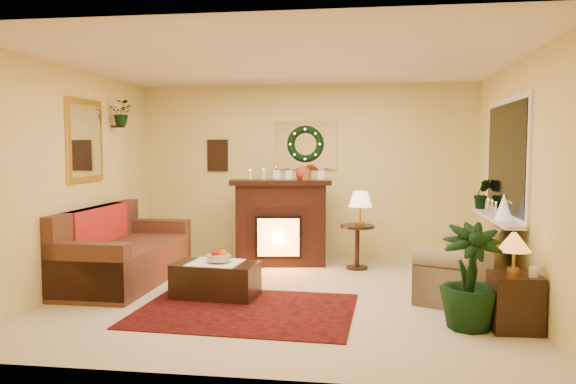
# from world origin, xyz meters

# --- Properties ---
(floor) EXTENTS (5.00, 5.00, 0.00)m
(floor) POSITION_xyz_m (0.00, 0.00, 0.00)
(floor) COLOR beige
(floor) RESTS_ON ground
(ceiling) EXTENTS (5.00, 5.00, 0.00)m
(ceiling) POSITION_xyz_m (0.00, 0.00, 2.60)
(ceiling) COLOR white
(ceiling) RESTS_ON ground
(wall_back) EXTENTS (5.00, 5.00, 0.00)m
(wall_back) POSITION_xyz_m (0.00, 2.25, 1.30)
(wall_back) COLOR #EFD88C
(wall_back) RESTS_ON ground
(wall_front) EXTENTS (5.00, 5.00, 0.00)m
(wall_front) POSITION_xyz_m (0.00, -2.25, 1.30)
(wall_front) COLOR #EFD88C
(wall_front) RESTS_ON ground
(wall_left) EXTENTS (4.50, 4.50, 0.00)m
(wall_left) POSITION_xyz_m (-2.50, 0.00, 1.30)
(wall_left) COLOR #EFD88C
(wall_left) RESTS_ON ground
(wall_right) EXTENTS (4.50, 4.50, 0.00)m
(wall_right) POSITION_xyz_m (2.50, 0.00, 1.30)
(wall_right) COLOR #EFD88C
(wall_right) RESTS_ON ground
(area_rug) EXTENTS (2.26, 1.74, 0.01)m
(area_rug) POSITION_xyz_m (-0.30, -0.60, 0.01)
(area_rug) COLOR #5E120B
(area_rug) RESTS_ON floor
(sofa) EXTENTS (0.98, 2.18, 0.93)m
(sofa) POSITION_xyz_m (-2.04, 0.40, 0.43)
(sofa) COLOR brown
(sofa) RESTS_ON floor
(red_throw) EXTENTS (0.82, 1.34, 0.02)m
(red_throw) POSITION_xyz_m (-2.11, 0.54, 0.46)
(red_throw) COLOR red
(red_throw) RESTS_ON sofa
(fireplace) EXTENTS (1.30, 0.58, 1.15)m
(fireplace) POSITION_xyz_m (-0.29, 1.68, 0.55)
(fireplace) COLOR black
(fireplace) RESTS_ON floor
(poinsettia) EXTENTS (0.22, 0.22, 0.22)m
(poinsettia) POSITION_xyz_m (0.03, 1.70, 1.30)
(poinsettia) COLOR #A62B1A
(poinsettia) RESTS_ON fireplace
(mantel_candle_a) EXTENTS (0.06, 0.06, 0.17)m
(mantel_candle_a) POSITION_xyz_m (-0.73, 1.69, 1.26)
(mantel_candle_a) COLOR white
(mantel_candle_a) RESTS_ON fireplace
(mantel_candle_b) EXTENTS (0.06, 0.06, 0.19)m
(mantel_candle_b) POSITION_xyz_m (-0.54, 1.69, 1.26)
(mantel_candle_b) COLOR white
(mantel_candle_b) RESTS_ON fireplace
(mantel_mirror) EXTENTS (0.92, 0.02, 0.72)m
(mantel_mirror) POSITION_xyz_m (0.00, 2.23, 1.70)
(mantel_mirror) COLOR white
(mantel_mirror) RESTS_ON wall_back
(wreath) EXTENTS (0.55, 0.11, 0.55)m
(wreath) POSITION_xyz_m (0.00, 2.19, 1.72)
(wreath) COLOR #194719
(wreath) RESTS_ON wall_back
(wall_art) EXTENTS (0.32, 0.03, 0.48)m
(wall_art) POSITION_xyz_m (-1.35, 2.23, 1.55)
(wall_art) COLOR #381E11
(wall_art) RESTS_ON wall_back
(gold_mirror) EXTENTS (0.03, 0.84, 1.00)m
(gold_mirror) POSITION_xyz_m (-2.48, 0.30, 1.75)
(gold_mirror) COLOR gold
(gold_mirror) RESTS_ON wall_left
(hanging_plant) EXTENTS (0.33, 0.28, 0.36)m
(hanging_plant) POSITION_xyz_m (-2.34, 1.05, 1.97)
(hanging_plant) COLOR #194719
(hanging_plant) RESTS_ON wall_left
(loveseat) EXTENTS (1.34, 1.64, 0.83)m
(loveseat) POSITION_xyz_m (2.06, 0.31, 0.42)
(loveseat) COLOR tan
(loveseat) RESTS_ON floor
(window_frame) EXTENTS (0.03, 1.86, 1.36)m
(window_frame) POSITION_xyz_m (2.48, 0.55, 1.55)
(window_frame) COLOR white
(window_frame) RESTS_ON wall_right
(window_glass) EXTENTS (0.02, 1.70, 1.22)m
(window_glass) POSITION_xyz_m (2.47, 0.55, 1.55)
(window_glass) COLOR black
(window_glass) RESTS_ON wall_right
(window_sill) EXTENTS (0.22, 1.86, 0.04)m
(window_sill) POSITION_xyz_m (2.38, 0.55, 0.87)
(window_sill) COLOR white
(window_sill) RESTS_ON wall_right
(mini_tree) EXTENTS (0.18, 0.18, 0.27)m
(mini_tree) POSITION_xyz_m (2.36, 0.09, 1.04)
(mini_tree) COLOR white
(mini_tree) RESTS_ON window_sill
(sill_plant) EXTENTS (0.27, 0.22, 0.49)m
(sill_plant) POSITION_xyz_m (2.37, 1.28, 1.08)
(sill_plant) COLOR #13350F
(sill_plant) RESTS_ON window_sill
(side_table_round) EXTENTS (0.50, 0.50, 0.61)m
(side_table_round) POSITION_xyz_m (0.79, 1.58, 0.32)
(side_table_round) COLOR #4C2815
(side_table_round) RESTS_ON floor
(lamp_cream) EXTENTS (0.31, 0.31, 0.48)m
(lamp_cream) POSITION_xyz_m (0.83, 1.54, 0.88)
(lamp_cream) COLOR #EBD38C
(lamp_cream) RESTS_ON side_table_round
(end_table_square) EXTENTS (0.44, 0.44, 0.52)m
(end_table_square) POSITION_xyz_m (2.26, -0.85, 0.27)
(end_table_square) COLOR #321E14
(end_table_square) RESTS_ON floor
(lamp_tiffany) EXTENTS (0.30, 0.30, 0.44)m
(lamp_tiffany) POSITION_xyz_m (2.24, -0.85, 0.74)
(lamp_tiffany) COLOR #FD7C40
(lamp_tiffany) RESTS_ON end_table_square
(coffee_table) EXTENTS (0.96, 0.59, 0.39)m
(coffee_table) POSITION_xyz_m (-0.75, -0.14, 0.21)
(coffee_table) COLOR black
(coffee_table) RESTS_ON floor
(fruit_bowl) EXTENTS (0.27, 0.27, 0.06)m
(fruit_bowl) POSITION_xyz_m (-0.71, -0.14, 0.45)
(fruit_bowl) COLOR beige
(fruit_bowl) RESTS_ON coffee_table
(floor_palm) EXTENTS (1.72, 1.72, 2.91)m
(floor_palm) POSITION_xyz_m (1.86, -0.87, 0.45)
(floor_palm) COLOR #2C6033
(floor_palm) RESTS_ON floor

